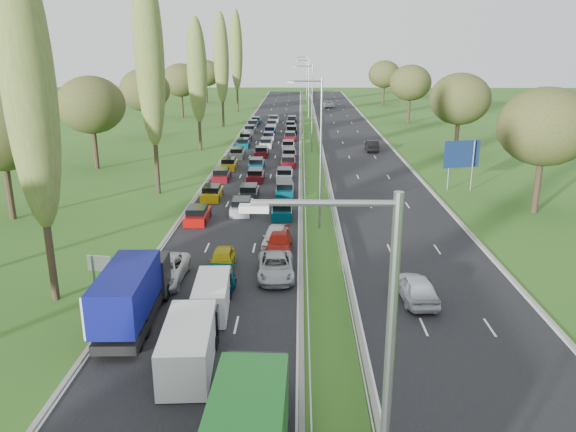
{
  "coord_description": "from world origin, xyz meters",
  "views": [
    {
      "loc": [
        2.86,
        -1.0,
        14.29
      ],
      "look_at": [
        1.94,
        41.35,
        1.5
      ],
      "focal_mm": 35.0,
      "sensor_mm": 36.0,
      "label": 1
    }
  ],
  "objects_px": {
    "near_car_2": "(164,270)",
    "direction_sign": "(462,156)",
    "white_van_rear": "(213,295)",
    "blue_lorry": "(133,293)",
    "info_sign": "(99,267)",
    "white_van_front": "(189,344)"
  },
  "relations": [
    {
      "from": "near_car_2",
      "to": "direction_sign",
      "type": "distance_m",
      "value": 35.07
    },
    {
      "from": "white_van_rear",
      "to": "direction_sign",
      "type": "relative_size",
      "value": 0.89
    },
    {
      "from": "near_car_2",
      "to": "white_van_rear",
      "type": "xyz_separation_m",
      "value": [
        3.67,
        -3.9,
        0.18
      ]
    },
    {
      "from": "direction_sign",
      "to": "near_car_2",
      "type": "bearing_deg",
      "value": -135.85
    },
    {
      "from": "blue_lorry",
      "to": "direction_sign",
      "type": "distance_m",
      "value": 39.34
    },
    {
      "from": "near_car_2",
      "to": "info_sign",
      "type": "distance_m",
      "value": 3.88
    },
    {
      "from": "white_van_front",
      "to": "direction_sign",
      "type": "bearing_deg",
      "value": 53.99
    },
    {
      "from": "info_sign",
      "to": "direction_sign",
      "type": "distance_m",
      "value": 38.4
    },
    {
      "from": "white_van_front",
      "to": "info_sign",
      "type": "distance_m",
      "value": 11.36
    },
    {
      "from": "white_van_front",
      "to": "direction_sign",
      "type": "distance_m",
      "value": 40.41
    },
    {
      "from": "white_van_rear",
      "to": "info_sign",
      "type": "bearing_deg",
      "value": 154.84
    },
    {
      "from": "near_car_2",
      "to": "white_van_front",
      "type": "bearing_deg",
      "value": -69.57
    },
    {
      "from": "near_car_2",
      "to": "white_van_front",
      "type": "height_order",
      "value": "white_van_front"
    },
    {
      "from": "blue_lorry",
      "to": "white_van_front",
      "type": "bearing_deg",
      "value": -49.23
    },
    {
      "from": "blue_lorry",
      "to": "white_van_rear",
      "type": "relative_size",
      "value": 1.77
    },
    {
      "from": "white_van_rear",
      "to": "info_sign",
      "type": "relative_size",
      "value": 2.21
    },
    {
      "from": "white_van_rear",
      "to": "info_sign",
      "type": "distance_m",
      "value": 7.97
    },
    {
      "from": "near_car_2",
      "to": "white_van_rear",
      "type": "relative_size",
      "value": 1.18
    },
    {
      "from": "direction_sign",
      "to": "white_van_front",
      "type": "bearing_deg",
      "value": -122.36
    },
    {
      "from": "blue_lorry",
      "to": "white_van_rear",
      "type": "bearing_deg",
      "value": 22.28
    },
    {
      "from": "direction_sign",
      "to": "blue_lorry",
      "type": "bearing_deg",
      "value": -130.16
    },
    {
      "from": "blue_lorry",
      "to": "direction_sign",
      "type": "height_order",
      "value": "direction_sign"
    }
  ]
}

